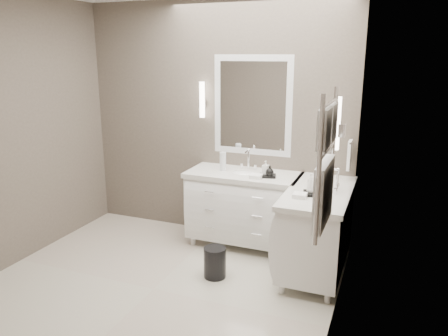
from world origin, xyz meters
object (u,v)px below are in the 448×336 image
at_px(towel_ladder, 325,170).
at_px(waste_bin, 215,262).
at_px(vanity_back, 243,204).
at_px(vanity_right, 317,226).

xyz_separation_m(towel_ladder, waste_bin, (-1.11, 0.82, -1.24)).
bearing_deg(waste_bin, vanity_back, 89.16).
bearing_deg(towel_ladder, vanity_right, 99.84).
distance_m(vanity_back, vanity_right, 0.93).
relative_size(vanity_right, waste_bin, 4.09).
distance_m(vanity_right, waste_bin, 1.06).
bearing_deg(vanity_back, waste_bin, -90.84).
distance_m(towel_ladder, waste_bin, 1.86).
xyz_separation_m(vanity_right, towel_ladder, (0.23, -1.30, 0.91)).
bearing_deg(vanity_right, vanity_back, 159.62).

